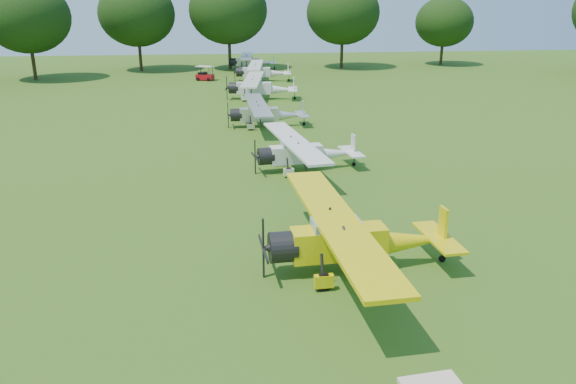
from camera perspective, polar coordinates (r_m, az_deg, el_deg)
name	(u,v)px	position (r m, az deg, el deg)	size (l,w,h in m)	color
ground	(300,202)	(28.82, 1.20, -1.02)	(160.00, 160.00, 0.00)	#2B5415
tree_belt	(374,40)	(28.01, 8.78, 15.03)	(137.36, 130.27, 14.52)	#312313
aircraft_2	(353,237)	(21.44, 6.63, -4.53)	(7.55, 12.02, 2.37)	#DDCC09
aircraft_3	(304,151)	(33.84, 1.63, 4.21)	(6.64, 10.54, 2.07)	silver
aircraft_4	(265,112)	(45.62, -2.36, 8.12)	(6.51, 10.34, 2.04)	silver
aircraft_5	(259,86)	(58.30, -2.93, 10.70)	(7.39, 11.72, 2.30)	silver
aircraft_6	(261,71)	(71.27, -2.79, 12.22)	(7.14, 11.35, 2.23)	silver
aircraft_7	(251,61)	(83.18, -3.78, 13.18)	(6.88, 10.97, 2.16)	silver
golf_cart	(205,76)	(72.68, -8.47, 11.61)	(2.38, 1.93, 1.77)	#AA0C16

